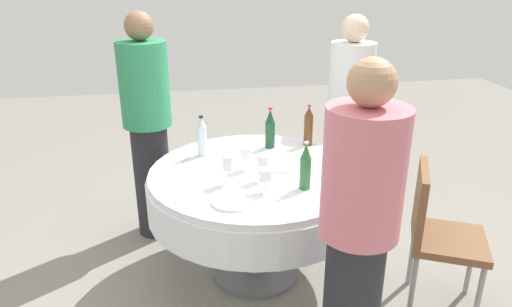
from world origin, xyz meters
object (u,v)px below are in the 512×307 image
object	(u,v)px
wine_glass_left	(228,165)
bottle_dark_green_east	(270,129)
person_near	(358,234)
chair_right	(436,228)
bottle_brown_near	(308,126)
wine_glass_right	(263,162)
person_inner	(148,125)
plate_south	(280,165)
wine_glass_mid	(266,175)
bottle_clear_inner	(202,137)
plate_west	(232,202)
person_east	(349,113)
bottle_green_left	(305,167)
dining_table	(256,193)
wine_glass_far	(246,154)

from	to	relation	value
wine_glass_left	bottle_dark_green_east	bearing A→B (deg)	146.21
person_near	chair_right	bearing A→B (deg)	-162.51
bottle_brown_near	wine_glass_right	distance (m)	0.66
wine_glass_left	person_inner	world-z (taller)	person_inner
plate_south	person_near	distance (m)	0.97
wine_glass_right	wine_glass_mid	bearing A→B (deg)	-4.59
bottle_clear_inner	person_near	bearing A→B (deg)	25.26
plate_west	person_east	distance (m)	1.60
bottle_dark_green_east	person_near	distance (m)	1.30
wine_glass_right	plate_west	bearing A→B (deg)	-39.90
bottle_clear_inner	bottle_green_left	xyz separation A→B (m)	(0.59, 0.53, 0.00)
wine_glass_mid	person_east	world-z (taller)	person_east
bottle_clear_inner	plate_south	world-z (taller)	bottle_clear_inner
plate_south	chair_right	bearing A→B (deg)	57.30
bottle_green_left	person_inner	bearing A→B (deg)	-137.21
bottle_clear_inner	person_near	xyz separation A→B (m)	(1.23, 0.58, -0.04)
plate_south	dining_table	bearing A→B (deg)	-78.10
bottle_green_left	person_near	bearing A→B (deg)	4.93
wine_glass_far	plate_west	size ratio (longest dim) A/B	0.67
wine_glass_right	wine_glass_left	bearing A→B (deg)	-86.74
bottle_green_left	person_east	bearing A→B (deg)	148.85
dining_table	wine_glass_mid	world-z (taller)	wine_glass_mid
bottle_clear_inner	wine_glass_left	world-z (taller)	bottle_clear_inner
bottle_dark_green_east	bottle_green_left	xyz separation A→B (m)	(0.66, 0.06, -0.00)
wine_glass_right	chair_right	xyz separation A→B (m)	(0.33, 0.93, -0.34)
dining_table	person_east	size ratio (longest dim) A/B	0.85
bottle_clear_inner	wine_glass_left	bearing A→B (deg)	13.81
bottle_dark_green_east	wine_glass_far	xyz separation A→B (m)	(0.34, -0.22, -0.02)
person_near	chair_right	distance (m)	0.86
wine_glass_right	person_near	bearing A→B (deg)	18.75
bottle_brown_near	wine_glass_left	bearing A→B (deg)	-49.51
wine_glass_left	plate_west	xyz separation A→B (m)	(0.24, -0.01, -0.11)
bottle_green_left	plate_south	size ratio (longest dim) A/B	1.26
bottle_green_left	bottle_clear_inner	bearing A→B (deg)	-138.38
bottle_dark_green_east	person_near	xyz separation A→B (m)	(1.30, 0.12, -0.04)
chair_right	bottle_dark_green_east	bearing A→B (deg)	-110.60
bottle_green_left	plate_south	xyz separation A→B (m)	(-0.32, -0.07, -0.12)
wine_glass_far	wine_glass_right	bearing A→B (deg)	22.06
bottle_dark_green_east	chair_right	bearing A→B (deg)	42.87
bottle_clear_inner	person_east	world-z (taller)	person_east
bottle_brown_near	wine_glass_right	size ratio (longest dim) A/B	1.83
wine_glass_far	person_inner	size ratio (longest dim) A/B	0.09
person_near	chair_right	xyz separation A→B (m)	(-0.45, 0.67, -0.31)
bottle_green_left	wine_glass_mid	bearing A→B (deg)	-87.33
plate_west	plate_south	bearing A→B (deg)	140.14
dining_table	bottle_dark_green_east	bearing A→B (deg)	156.45
bottle_clear_inner	bottle_green_left	bearing A→B (deg)	41.62
bottle_dark_green_east	person_east	xyz separation A→B (m)	(-0.43, 0.72, -0.05)
bottle_green_left	wine_glass_right	world-z (taller)	bottle_green_left
bottle_dark_green_east	chair_right	xyz separation A→B (m)	(0.84, 0.78, -0.35)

